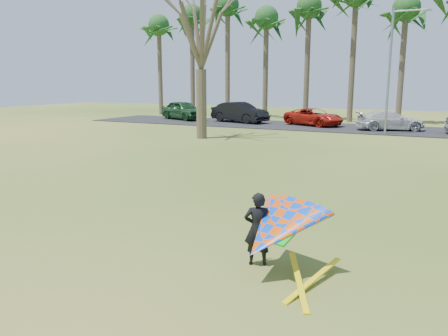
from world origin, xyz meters
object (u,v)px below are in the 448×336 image
at_px(car_0, 183,110).
at_px(kite_flyer, 275,229).
at_px(streetlight, 392,66).
at_px(car_3, 390,121).
at_px(car_1, 240,112).
at_px(car_2, 314,117).
at_px(bare_tree_left, 201,22).

distance_m(car_0, kite_flyer, 33.10).
bearing_deg(streetlight, car_0, 168.18).
distance_m(streetlight, car_0, 18.86).
xyz_separation_m(streetlight, car_3, (-0.13, 2.56, -3.73)).
xyz_separation_m(car_1, car_2, (6.39, 0.06, -0.18)).
bearing_deg(car_1, car_2, -73.22).
bearing_deg(kite_flyer, streetlight, 91.44).
height_order(bare_tree_left, streetlight, bare_tree_left).
xyz_separation_m(streetlight, kite_flyer, (0.59, -23.50, -3.63)).
bearing_deg(car_1, car_3, -78.18).
bearing_deg(kite_flyer, car_2, 103.57).
distance_m(streetlight, car_2, 7.87).
bearing_deg(car_0, bare_tree_left, -120.17).
bearing_deg(car_3, car_0, 64.59).
bearing_deg(car_2, streetlight, -97.23).
height_order(car_3, kite_flyer, kite_flyer).
bearing_deg(kite_flyer, car_3, 91.58).
height_order(car_1, car_3, car_1).
relative_size(car_0, car_3, 1.08).
height_order(car_2, car_3, car_3).
relative_size(bare_tree_left, car_1, 1.87).
relative_size(streetlight, car_1, 1.54).
xyz_separation_m(car_0, car_2, (12.19, -0.23, -0.18)).
bearing_deg(car_3, streetlight, 161.36).
bearing_deg(car_2, kite_flyer, -142.68).
bearing_deg(streetlight, car_1, 164.13).
xyz_separation_m(bare_tree_left, car_1, (-2.17, 10.51, -6.00)).
bearing_deg(car_1, car_0, 103.39).
height_order(car_1, car_2, car_1).
relative_size(bare_tree_left, car_0, 1.93).
distance_m(car_1, car_3, 12.24).
height_order(car_0, car_1, car_0).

